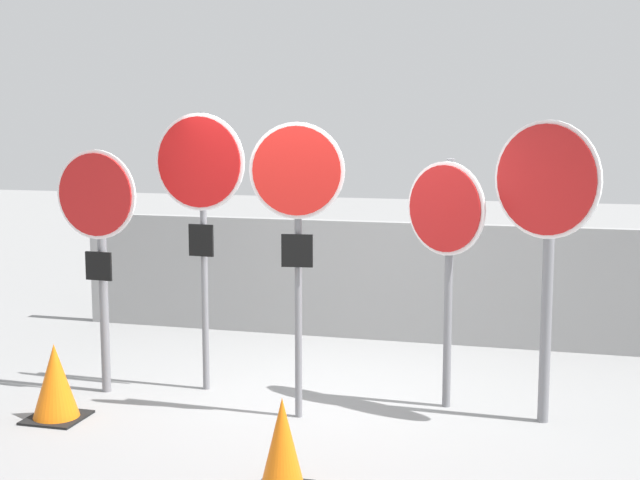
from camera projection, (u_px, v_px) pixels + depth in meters
name	position (u px, v px, depth m)	size (l,w,h in m)	color
ground_plane	(317.00, 405.00, 7.67)	(40.00, 40.00, 0.00)	gray
fence_back	(374.00, 281.00, 9.91)	(6.95, 0.12, 1.32)	gray
stop_sign_0	(98.00, 224.00, 7.81)	(0.78, 0.16, 2.18)	slate
stop_sign_1	(200.00, 184.00, 7.83)	(0.86, 0.14, 2.51)	slate
stop_sign_2	(297.00, 199.00, 7.08)	(0.77, 0.16, 2.42)	slate
stop_sign_3	(446.00, 230.00, 7.40)	(0.69, 0.41, 2.12)	slate
stop_sign_4	(546.00, 214.00, 6.99)	(0.82, 0.48, 2.44)	slate
traffic_cone_0	(55.00, 382.00, 7.28)	(0.45, 0.45, 0.63)	black
traffic_cone_1	(282.00, 445.00, 5.86)	(0.36, 0.36, 0.64)	black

